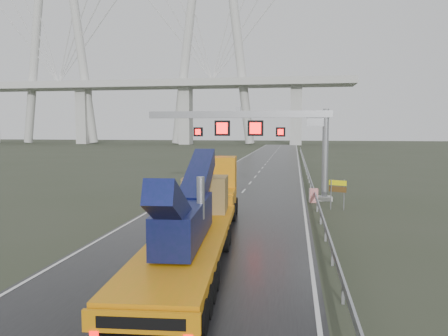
% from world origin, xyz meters
% --- Properties ---
extents(ground, '(400.00, 400.00, 0.00)m').
position_xyz_m(ground, '(0.00, 0.00, 0.00)').
color(ground, '#313726').
rests_on(ground, ground).
extents(road, '(11.00, 200.00, 0.02)m').
position_xyz_m(road, '(0.00, 40.00, 0.01)').
color(road, black).
rests_on(road, ground).
extents(guardrail, '(0.20, 140.00, 1.40)m').
position_xyz_m(guardrail, '(6.10, 30.00, 0.70)').
color(guardrail, gray).
rests_on(guardrail, ground).
extents(sign_gantry, '(14.90, 1.20, 7.42)m').
position_xyz_m(sign_gantry, '(2.10, 17.99, 5.61)').
color(sign_gantry, beige).
rests_on(sign_gantry, ground).
extents(cable_stayed_bridge, '(170.00, 14.00, 110.00)m').
position_xyz_m(cable_stayed_bridge, '(-55.00, 140.00, 50.01)').
color(cable_stayed_bridge, beige).
rests_on(cable_stayed_bridge, ground).
extents(heavy_haul_truck, '(4.30, 19.76, 4.61)m').
position_xyz_m(heavy_haul_truck, '(-0.06, 4.26, 1.78)').
color(heavy_haul_truck, orange).
rests_on(heavy_haul_truck, ground).
extents(exit_sign_pair, '(1.15, 0.56, 2.12)m').
position_xyz_m(exit_sign_pair, '(7.51, 13.86, 1.49)').
color(exit_sign_pair, '#919398').
rests_on(exit_sign_pair, ground).
extents(striped_barrier, '(0.69, 0.44, 1.09)m').
position_xyz_m(striped_barrier, '(6.00, 16.74, 0.54)').
color(striped_barrier, red).
rests_on(striped_barrier, ground).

